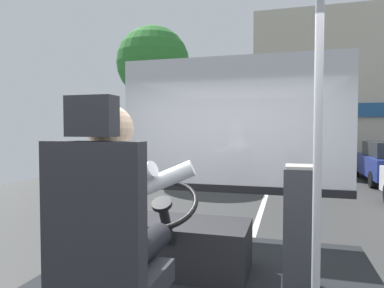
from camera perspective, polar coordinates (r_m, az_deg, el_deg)
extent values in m
cube|color=#363636|center=(11.08, 12.37, -7.74)|extent=(18.00, 44.00, 0.05)
cube|color=silver|center=(11.07, 12.37, -7.60)|extent=(0.12, 39.60, 0.00)
cube|color=#28282D|center=(1.91, -12.66, -21.43)|extent=(0.48, 0.48, 0.12)
cube|color=#28282D|center=(1.63, -16.01, -11.21)|extent=(0.48, 0.10, 0.66)
cube|color=#28282D|center=(1.59, -16.19, 4.42)|extent=(0.22, 0.10, 0.18)
cylinder|color=black|center=(1.96, -8.03, -16.66)|extent=(0.14, 0.50, 0.14)
cylinder|color=black|center=(2.03, -12.87, -15.97)|extent=(0.14, 0.50, 0.14)
cylinder|color=silver|center=(1.77, -13.24, -10.85)|extent=(0.30, 0.30, 0.61)
cube|color=#B2842D|center=(1.89, -10.94, -7.69)|extent=(0.06, 0.01, 0.38)
sphere|color=beige|center=(1.72, -13.37, 2.53)|extent=(0.23, 0.23, 0.23)
cylinder|color=silver|center=(1.93, -7.27, -6.93)|extent=(0.53, 0.19, 0.29)
cylinder|color=silver|center=(2.01, -12.33, -6.59)|extent=(0.53, 0.19, 0.29)
cube|color=black|center=(2.96, -1.72, -16.41)|extent=(1.10, 0.56, 0.40)
cylinder|color=black|center=(2.54, -4.27, -12.97)|extent=(0.07, 0.24, 0.36)
torus|color=black|center=(2.43, -5.00, -9.84)|extent=(0.51, 0.46, 0.28)
cylinder|color=black|center=(2.43, -5.00, -9.84)|extent=(0.14, 0.14, 0.10)
cylinder|color=#B7B7BC|center=(1.89, 20.03, -2.37)|extent=(0.04, 0.04, 2.01)
cube|color=#333338|center=(2.66, 17.44, -13.29)|extent=(0.24, 0.26, 0.88)
cube|color=#9E9993|center=(2.58, 17.57, -3.59)|extent=(0.21, 0.24, 0.02)
cube|color=silver|center=(3.76, 6.51, 3.84)|extent=(2.50, 0.01, 1.40)
cube|color=black|center=(3.81, 6.45, -7.36)|extent=(2.50, 0.08, 0.08)
cylinder|color=#4C3828|center=(13.27, -6.38, 1.78)|extent=(0.28, 0.28, 3.55)
sphere|color=#2E772D|center=(13.51, -6.44, 13.17)|extent=(2.74, 2.74, 2.74)
cube|color=#BCB29E|center=(19.63, 27.60, 7.39)|extent=(11.29, 5.29, 7.43)
cylinder|color=black|center=(15.41, 25.51, -3.92)|extent=(0.14, 0.56, 0.56)
cylinder|color=black|center=(12.80, 27.59, -5.22)|extent=(0.14, 0.56, 0.56)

